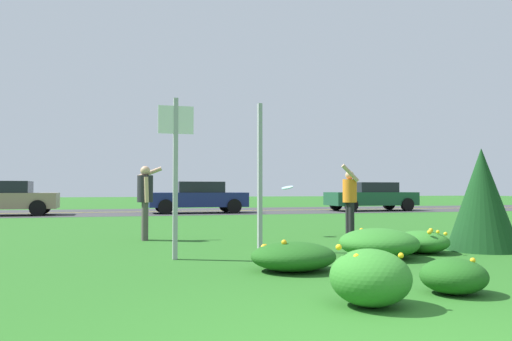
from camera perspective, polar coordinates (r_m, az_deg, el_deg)
name	(u,v)px	position (r m, az deg, el deg)	size (l,w,h in m)	color
ground_plane	(184,229)	(14.40, -8.05, -6.48)	(120.00, 120.00, 0.00)	#26601E
highway_strip	(152,212)	(25.60, -11.49, -4.52)	(120.00, 8.08, 0.01)	#38383A
highway_center_stripe	(152,212)	(25.60, -11.49, -4.51)	(120.00, 0.16, 0.00)	yellow
daylily_clump_mid_center	(421,242)	(9.48, 17.91, -7.54)	(0.92, 1.01, 0.44)	#2D7526
daylily_clump_mid_left	(293,256)	(7.07, 4.19, -9.50)	(1.17, 1.04, 0.44)	#1E5619
daylily_clump_near_camera	(370,277)	(5.08, 12.58, -11.53)	(0.76, 0.81, 0.58)	#2D7526
daylily_clump_front_right	(454,276)	(5.93, 21.12, -10.88)	(0.71, 0.69, 0.39)	#1E5619
daylily_clump_front_left	(379,243)	(8.59, 13.47, -7.85)	(1.27, 1.32, 0.47)	#2D7526
sign_post_near_path	(176,161)	(8.23, -8.94, 1.02)	(0.56, 0.10, 2.56)	#93969B
sign_post_by_roadside	(260,177)	(9.17, 0.43, -0.74)	(0.07, 0.10, 2.65)	#93969B
evergreen_shrub_side	(482,199)	(10.15, 23.83, -2.93)	(1.27, 1.27, 1.86)	#143D19
person_thrower_dark_shirt	(145,196)	(11.42, -12.21, -2.75)	(0.55, 0.49, 1.61)	#232328
person_catcher_orange_shirt	(350,196)	(12.59, 10.37, -2.86)	(0.47, 0.49, 1.71)	orange
frisbee_pale_blue	(287,188)	(12.14, 3.50, -1.92)	(0.28, 0.28, 0.12)	#ADD6E5
car_dark_green_leftmost	(371,196)	(26.96, 12.71, -2.82)	(4.50, 2.00, 1.45)	#194C2D
car_navy_center_left	(198,197)	(24.00, -6.48, -2.95)	(4.50, 2.00, 1.45)	navy
car_tan_center_right	(2,198)	(24.09, -26.43, -2.74)	(4.50, 2.00, 1.45)	#937F60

